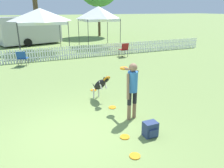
# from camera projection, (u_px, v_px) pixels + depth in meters

# --- Properties ---
(ground_plane) EXTENTS (240.00, 240.00, 0.00)m
(ground_plane) POSITION_uv_depth(u_px,v_px,m) (76.00, 133.00, 5.63)
(ground_plane) COLOR olive
(handler_person) EXTENTS (0.48, 1.06, 1.66)m
(handler_person) POSITION_uv_depth(u_px,v_px,m) (132.00, 85.00, 6.09)
(handler_person) COLOR #8C664C
(handler_person) RESTS_ON ground_plane
(leaping_dog) EXTENTS (0.44, 1.09, 1.00)m
(leaping_dog) POSITION_uv_depth(u_px,v_px,m) (100.00, 84.00, 7.49)
(leaping_dog) COLOR black
(leaping_dog) RESTS_ON ground_plane
(frisbee_near_handler) EXTENTS (0.24, 0.24, 0.02)m
(frisbee_near_handler) POSITION_uv_depth(u_px,v_px,m) (125.00, 137.00, 5.45)
(frisbee_near_handler) COLOR orange
(frisbee_near_handler) RESTS_ON ground_plane
(frisbee_near_dog) EXTENTS (0.24, 0.24, 0.02)m
(frisbee_near_dog) POSITION_uv_depth(u_px,v_px,m) (135.00, 156.00, 4.75)
(frisbee_near_dog) COLOR orange
(frisbee_near_dog) RESTS_ON ground_plane
(frisbee_midfield) EXTENTS (0.24, 0.24, 0.02)m
(frisbee_midfield) POSITION_uv_depth(u_px,v_px,m) (112.00, 107.00, 7.09)
(frisbee_midfield) COLOR orange
(frisbee_midfield) RESTS_ON ground_plane
(frisbee_far_scatter) EXTENTS (0.24, 0.24, 0.02)m
(frisbee_far_scatter) POSITION_uv_depth(u_px,v_px,m) (94.00, 90.00, 8.61)
(frisbee_far_scatter) COLOR orange
(frisbee_far_scatter) RESTS_ON ground_plane
(backpack_on_grass) EXTENTS (0.34, 0.30, 0.38)m
(backpack_on_grass) POSITION_uv_depth(u_px,v_px,m) (150.00, 129.00, 5.46)
(backpack_on_grass) COLOR navy
(backpack_on_grass) RESTS_ON ground_plane
(picket_fence) EXTENTS (24.97, 0.04, 0.80)m
(picket_fence) POSITION_uv_depth(u_px,v_px,m) (38.00, 55.00, 13.19)
(picket_fence) COLOR white
(picket_fence) RESTS_ON ground_plane
(folding_chair_blue_left) EXTENTS (0.66, 0.67, 0.84)m
(folding_chair_blue_left) POSITION_uv_depth(u_px,v_px,m) (22.00, 57.00, 12.08)
(folding_chair_blue_left) COLOR #333338
(folding_chair_blue_left) RESTS_ON ground_plane
(folding_chair_center) EXTENTS (0.54, 0.56, 0.92)m
(folding_chair_center) POSITION_uv_depth(u_px,v_px,m) (124.00, 49.00, 14.43)
(folding_chair_center) COLOR #333338
(folding_chair_center) RESTS_ON ground_plane
(canopy_tent_main) EXTENTS (3.23, 3.23, 3.09)m
(canopy_tent_main) POSITION_uv_depth(u_px,v_px,m) (40.00, 16.00, 15.34)
(canopy_tent_main) COLOR #333338
(canopy_tent_main) RESTS_ON ground_plane
(canopy_tent_secondary) EXTENTS (2.76, 2.76, 3.25)m
(canopy_tent_secondary) POSITION_uv_depth(u_px,v_px,m) (98.00, 14.00, 17.78)
(canopy_tent_secondary) COLOR #333338
(canopy_tent_secondary) RESTS_ON ground_plane
(equipment_trailer) EXTENTS (5.98, 3.39, 2.40)m
(equipment_trailer) POSITION_uv_depth(u_px,v_px,m) (30.00, 30.00, 19.33)
(equipment_trailer) COLOR #B7B7B7
(equipment_trailer) RESTS_ON ground_plane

